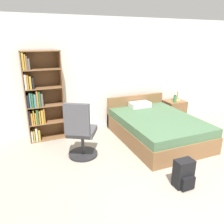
{
  "coord_description": "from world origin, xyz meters",
  "views": [
    {
      "loc": [
        -2.06,
        -1.7,
        2.12
      ],
      "look_at": [
        -0.55,
        1.98,
        0.78
      ],
      "focal_mm": 35.0,
      "sensor_mm": 36.0,
      "label": 1
    }
  ],
  "objects_px": {
    "office_chair": "(81,133)",
    "nightstand": "(174,110)",
    "water_bottle": "(175,99)",
    "backpack_black": "(184,174)",
    "table_lamp": "(178,88)",
    "bookshelf": "(39,99)",
    "bed": "(156,127)"
  },
  "relations": [
    {
      "from": "table_lamp",
      "to": "backpack_black",
      "type": "xyz_separation_m",
      "value": [
        -1.75,
        -2.44,
        -0.68
      ]
    },
    {
      "from": "backpack_black",
      "to": "nightstand",
      "type": "bearing_deg",
      "value": 55.34
    },
    {
      "from": "table_lamp",
      "to": "backpack_black",
      "type": "relative_size",
      "value": 1.07
    },
    {
      "from": "bed",
      "to": "nightstand",
      "type": "height_order",
      "value": "bed"
    },
    {
      "from": "table_lamp",
      "to": "backpack_black",
      "type": "distance_m",
      "value": 3.08
    },
    {
      "from": "water_bottle",
      "to": "nightstand",
      "type": "bearing_deg",
      "value": 48.67
    },
    {
      "from": "nightstand",
      "to": "table_lamp",
      "type": "distance_m",
      "value": 0.62
    },
    {
      "from": "office_chair",
      "to": "water_bottle",
      "type": "relative_size",
      "value": 5.66
    },
    {
      "from": "office_chair",
      "to": "water_bottle",
      "type": "bearing_deg",
      "value": 18.47
    },
    {
      "from": "office_chair",
      "to": "table_lamp",
      "type": "relative_size",
      "value": 2.38
    },
    {
      "from": "bookshelf",
      "to": "nightstand",
      "type": "bearing_deg",
      "value": -1.45
    },
    {
      "from": "water_bottle",
      "to": "backpack_black",
      "type": "bearing_deg",
      "value": -124.31
    },
    {
      "from": "bookshelf",
      "to": "water_bottle",
      "type": "bearing_deg",
      "value": -3.37
    },
    {
      "from": "office_chair",
      "to": "backpack_black",
      "type": "relative_size",
      "value": 2.54
    },
    {
      "from": "bed",
      "to": "backpack_black",
      "type": "distance_m",
      "value": 1.69
    },
    {
      "from": "bed",
      "to": "water_bottle",
      "type": "height_order",
      "value": "bed"
    },
    {
      "from": "bed",
      "to": "nightstand",
      "type": "relative_size",
      "value": 3.95
    },
    {
      "from": "table_lamp",
      "to": "office_chair",
      "type": "bearing_deg",
      "value": -160.53
    },
    {
      "from": "backpack_black",
      "to": "water_bottle",
      "type": "bearing_deg",
      "value": 55.69
    },
    {
      "from": "water_bottle",
      "to": "backpack_black",
      "type": "xyz_separation_m",
      "value": [
        -1.59,
        -2.32,
        -0.41
      ]
    },
    {
      "from": "office_chair",
      "to": "bed",
      "type": "bearing_deg",
      "value": 6.61
    },
    {
      "from": "bookshelf",
      "to": "backpack_black",
      "type": "xyz_separation_m",
      "value": [
        1.78,
        -2.52,
        -0.72
      ]
    },
    {
      "from": "nightstand",
      "to": "table_lamp",
      "type": "height_order",
      "value": "table_lamp"
    },
    {
      "from": "bookshelf",
      "to": "water_bottle",
      "type": "height_order",
      "value": "bookshelf"
    },
    {
      "from": "water_bottle",
      "to": "office_chair",
      "type": "bearing_deg",
      "value": -161.53
    },
    {
      "from": "office_chair",
      "to": "nightstand",
      "type": "xyz_separation_m",
      "value": [
        2.88,
        1.04,
        -0.24
      ]
    },
    {
      "from": "office_chair",
      "to": "backpack_black",
      "type": "xyz_separation_m",
      "value": [
        1.19,
        -1.4,
        -0.3
      ]
    },
    {
      "from": "nightstand",
      "to": "table_lamp",
      "type": "bearing_deg",
      "value": 1.75
    },
    {
      "from": "bookshelf",
      "to": "nightstand",
      "type": "distance_m",
      "value": 3.52
    },
    {
      "from": "office_chair",
      "to": "nightstand",
      "type": "relative_size",
      "value": 2.09
    },
    {
      "from": "bookshelf",
      "to": "bed",
      "type": "relative_size",
      "value": 0.91
    },
    {
      "from": "bookshelf",
      "to": "nightstand",
      "type": "relative_size",
      "value": 3.59
    }
  ]
}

